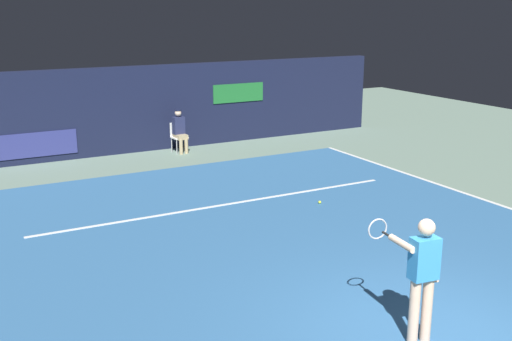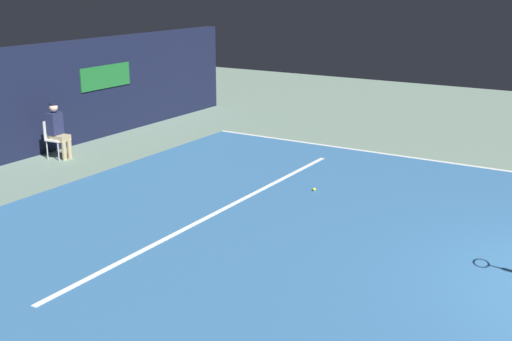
# 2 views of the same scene
# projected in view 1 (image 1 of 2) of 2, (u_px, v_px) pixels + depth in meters

# --- Properties ---
(ground_plane) EXTENTS (33.53, 33.53, 0.00)m
(ground_plane) POSITION_uv_depth(u_px,v_px,m) (267.00, 233.00, 12.15)
(ground_plane) COLOR slate
(court_surface) EXTENTS (10.95, 11.21, 0.01)m
(court_surface) POSITION_uv_depth(u_px,v_px,m) (267.00, 232.00, 12.15)
(court_surface) COLOR #336699
(court_surface) RESTS_ON ground
(line_sideline_left) EXTENTS (0.10, 11.21, 0.01)m
(line_sideline_left) POSITION_uv_depth(u_px,v_px,m) (466.00, 193.00, 14.65)
(line_sideline_left) COLOR white
(line_sideline_left) RESTS_ON court_surface
(line_service) EXTENTS (8.54, 0.10, 0.01)m
(line_service) POSITION_uv_depth(u_px,v_px,m) (224.00, 205.00, 13.81)
(line_service) COLOR white
(line_service) RESTS_ON court_surface
(back_wall) EXTENTS (17.00, 0.33, 2.60)m
(back_wall) POSITION_uv_depth(u_px,v_px,m) (136.00, 109.00, 18.68)
(back_wall) COLOR #141933
(back_wall) RESTS_ON ground
(tennis_player) EXTENTS (0.52, 0.98, 1.73)m
(tennis_player) POSITION_uv_depth(u_px,v_px,m) (422.00, 273.00, 7.95)
(tennis_player) COLOR beige
(tennis_player) RESTS_ON ground
(line_judge_on_chair) EXTENTS (0.48, 0.56, 1.32)m
(line_judge_on_chair) POSITION_uv_depth(u_px,v_px,m) (179.00, 130.00, 18.68)
(line_judge_on_chair) COLOR white
(line_judge_on_chair) RESTS_ON ground
(tennis_ball) EXTENTS (0.07, 0.07, 0.07)m
(tennis_ball) POSITION_uv_depth(u_px,v_px,m) (320.00, 202.00, 13.90)
(tennis_ball) COLOR #CCE033
(tennis_ball) RESTS_ON court_surface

